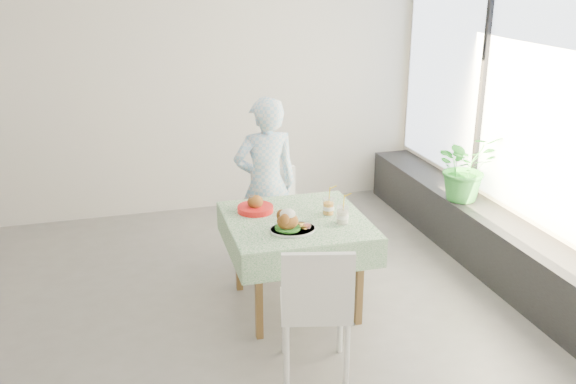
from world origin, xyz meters
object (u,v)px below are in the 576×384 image
object	(u,v)px
chair_far	(282,240)
potted_plant	(466,167)
chair_near	(315,332)
juice_cup_orange	(328,207)
cafe_table	(296,253)
diner	(266,185)
main_dish	(290,224)

from	to	relation	value
chair_far	potted_plant	size ratio (longest dim) A/B	1.39
chair_near	juice_cup_orange	distance (m)	1.09
chair_near	juice_cup_orange	xyz separation A→B (m)	(0.39, 0.88, 0.51)
cafe_table	chair_far	size ratio (longest dim) A/B	1.21
chair_far	potted_plant	world-z (taller)	potted_plant
potted_plant	chair_far	bearing A→B (deg)	177.65
chair_far	juice_cup_orange	bearing A→B (deg)	-73.88
chair_far	chair_near	size ratio (longest dim) A/B	0.93
diner	potted_plant	size ratio (longest dim) A/B	2.44
cafe_table	main_dish	size ratio (longest dim) A/B	3.14
cafe_table	chair_far	world-z (taller)	chair_far
cafe_table	diner	bearing A→B (deg)	93.63
chair_far	diner	size ratio (longest dim) A/B	0.57
cafe_table	potted_plant	size ratio (longest dim) A/B	1.68
chair_far	juice_cup_orange	world-z (taller)	juice_cup_orange
cafe_table	main_dish	bearing A→B (deg)	-117.13
chair_near	diner	distance (m)	1.68
chair_far	diner	xyz separation A→B (m)	(-0.12, 0.07, 0.50)
cafe_table	chair_far	bearing A→B (deg)	83.73
main_dish	juice_cup_orange	bearing A→B (deg)	32.37
chair_near	potted_plant	bearing A→B (deg)	37.28
chair_far	chair_near	bearing A→B (deg)	-97.47
chair_near	juice_cup_orange	bearing A→B (deg)	65.94
diner	juice_cup_orange	world-z (taller)	diner
chair_near	potted_plant	world-z (taller)	potted_plant
chair_near	main_dish	distance (m)	0.82
cafe_table	juice_cup_orange	xyz separation A→B (m)	(0.27, 0.02, 0.34)
juice_cup_orange	potted_plant	xyz separation A→B (m)	(1.53, 0.59, 0.01)
potted_plant	cafe_table	bearing A→B (deg)	-161.24
cafe_table	main_dish	world-z (taller)	main_dish
diner	main_dish	world-z (taller)	diner
chair_far	main_dish	bearing A→B (deg)	-101.67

